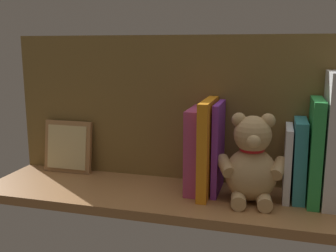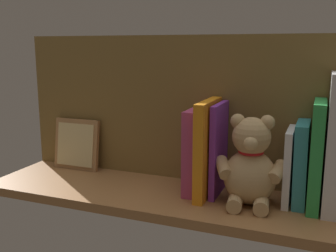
% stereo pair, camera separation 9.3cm
% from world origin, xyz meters
% --- Properties ---
extents(ground_plane, '(0.92, 0.26, 0.02)m').
position_xyz_m(ground_plane, '(0.00, 0.00, -0.01)').
color(ground_plane, '#9E6B3D').
extents(shelf_back_panel, '(0.92, 0.02, 0.38)m').
position_xyz_m(shelf_back_panel, '(0.00, -0.11, 0.19)').
color(shelf_back_panel, olive).
rests_on(shelf_back_panel, ground_plane).
extents(book_0, '(0.03, 0.13, 0.23)m').
position_xyz_m(book_0, '(-0.33, -0.03, 0.12)').
color(book_0, green).
rests_on(book_0, ground_plane).
extents(book_1, '(0.03, 0.11, 0.19)m').
position_xyz_m(book_1, '(-0.30, -0.04, 0.09)').
color(book_1, teal).
rests_on(book_1, ground_plane).
extents(book_2, '(0.02, 0.12, 0.17)m').
position_xyz_m(book_2, '(-0.28, -0.04, 0.08)').
color(book_2, silver).
rests_on(book_2, ground_plane).
extents(teddy_bear, '(0.16, 0.14, 0.20)m').
position_xyz_m(teddy_bear, '(-0.20, 0.00, 0.09)').
color(teddy_bear, tan).
rests_on(teddy_bear, ground_plane).
extents(book_3, '(0.01, 0.12, 0.22)m').
position_xyz_m(book_3, '(-0.11, -0.04, 0.11)').
color(book_3, purple).
rests_on(book_3, ground_plane).
extents(book_4, '(0.02, 0.16, 0.23)m').
position_xyz_m(book_4, '(-0.09, -0.02, 0.11)').
color(book_4, orange).
rests_on(book_4, ground_plane).
extents(book_5, '(0.03, 0.13, 0.20)m').
position_xyz_m(book_5, '(-0.06, -0.03, 0.10)').
color(book_5, '#B23F72').
rests_on(book_5, ground_plane).
extents(picture_frame_leaning, '(0.14, 0.03, 0.14)m').
position_xyz_m(picture_frame_leaning, '(0.31, -0.08, 0.07)').
color(picture_frame_leaning, '#A87A4C').
rests_on(picture_frame_leaning, ground_plane).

